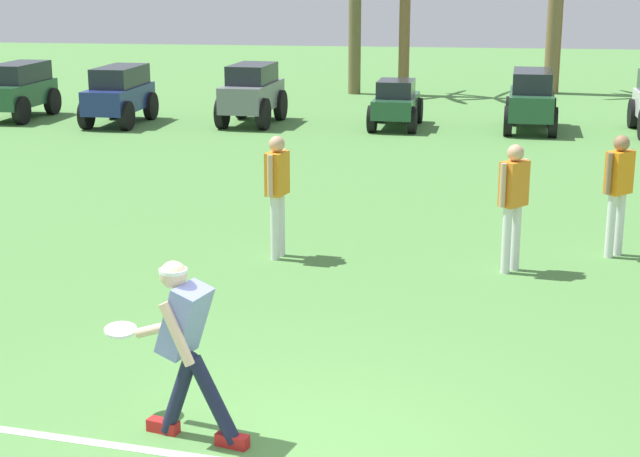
{
  "coord_description": "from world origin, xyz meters",
  "views": [
    {
      "loc": [
        1.21,
        -6.5,
        3.56
      ],
      "look_at": [
        -0.22,
        3.39,
        0.9
      ],
      "focal_mm": 55.0,
      "sensor_mm": 36.0,
      "label": 1
    }
  ],
  "objects": [
    {
      "name": "parked_car_slot_e",
      "position": [
        2.77,
        16.01,
        0.72
      ],
      "size": [
        1.28,
        2.45,
        1.34
      ],
      "color": "#235133",
      "rests_on": "ground_plane"
    },
    {
      "name": "parked_car_slot_a",
      "position": [
        -9.46,
        16.08,
        0.72
      ],
      "size": [
        1.22,
        2.43,
        1.34
      ],
      "color": "#235133",
      "rests_on": "ground_plane"
    },
    {
      "name": "parked_car_slot_d",
      "position": [
        -0.27,
        15.97,
        0.56
      ],
      "size": [
        1.17,
        2.24,
        1.1
      ],
      "color": "#235133",
      "rests_on": "ground_plane"
    },
    {
      "name": "parked_car_slot_c",
      "position": [
        -3.65,
        16.03,
        0.74
      ],
      "size": [
        1.32,
        2.41,
        1.4
      ],
      "color": "slate",
      "rests_on": "ground_plane"
    },
    {
      "name": "teammate_deep",
      "position": [
        -1.03,
        5.25,
        0.94
      ],
      "size": [
        0.27,
        0.5,
        1.56
      ],
      "color": "silver",
      "rests_on": "ground_plane"
    },
    {
      "name": "parked_car_slot_b",
      "position": [
        -6.74,
        15.61,
        0.72
      ],
      "size": [
        1.19,
        2.42,
        1.34
      ],
      "color": "navy",
      "rests_on": "ground_plane"
    },
    {
      "name": "teammate_near_sideline",
      "position": [
        3.2,
        5.92,
        0.94
      ],
      "size": [
        0.4,
        0.4,
        1.56
      ],
      "color": "silver",
      "rests_on": "ground_plane"
    },
    {
      "name": "frisbee_in_flight",
      "position": [
        -1.47,
        0.67,
        0.72
      ],
      "size": [
        0.35,
        0.35,
        0.06
      ],
      "color": "white"
    },
    {
      "name": "teammate_midfield",
      "position": [
        1.87,
        5.06,
        0.94
      ],
      "size": [
        0.37,
        0.42,
        1.56
      ],
      "color": "silver",
      "rests_on": "ground_plane"
    },
    {
      "name": "frisbee_thrower",
      "position": [
        -0.81,
        0.28,
        0.8
      ],
      "size": [
        1.02,
        0.64,
        1.43
      ],
      "color": "#191E38",
      "rests_on": "ground_plane"
    }
  ]
}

